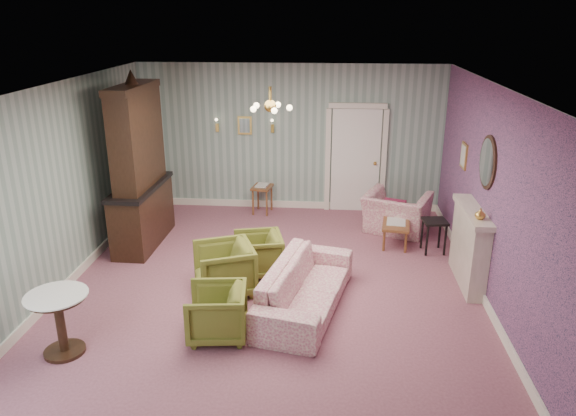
# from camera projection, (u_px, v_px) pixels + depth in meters

# --- Properties ---
(floor) EXTENTS (7.00, 7.00, 0.00)m
(floor) POSITION_uv_depth(u_px,v_px,m) (272.00, 287.00, 7.98)
(floor) COLOR #96576A
(floor) RESTS_ON ground
(ceiling) EXTENTS (7.00, 7.00, 0.00)m
(ceiling) POSITION_uv_depth(u_px,v_px,m) (270.00, 87.00, 7.00)
(ceiling) COLOR white
(ceiling) RESTS_ON ground
(wall_back) EXTENTS (6.00, 0.00, 6.00)m
(wall_back) POSITION_uv_depth(u_px,v_px,m) (290.00, 138.00, 10.77)
(wall_back) COLOR gray
(wall_back) RESTS_ON ground
(wall_front) EXTENTS (6.00, 0.00, 6.00)m
(wall_front) POSITION_uv_depth(u_px,v_px,m) (222.00, 335.00, 4.20)
(wall_front) COLOR gray
(wall_front) RESTS_ON ground
(wall_left) EXTENTS (0.00, 7.00, 7.00)m
(wall_left) POSITION_uv_depth(u_px,v_px,m) (61.00, 188.00, 7.71)
(wall_left) COLOR gray
(wall_left) RESTS_ON ground
(wall_right) EXTENTS (0.00, 7.00, 7.00)m
(wall_right) POSITION_uv_depth(u_px,v_px,m) (494.00, 199.00, 7.26)
(wall_right) COLOR gray
(wall_right) RESTS_ON ground
(wall_right_floral) EXTENTS (0.00, 7.00, 7.00)m
(wall_right_floral) POSITION_uv_depth(u_px,v_px,m) (493.00, 199.00, 7.26)
(wall_right_floral) COLOR #BF5F98
(wall_right_floral) RESTS_ON ground
(door) EXTENTS (1.12, 0.12, 2.16)m
(door) POSITION_uv_depth(u_px,v_px,m) (356.00, 158.00, 10.76)
(door) COLOR white
(door) RESTS_ON floor
(olive_chair_a) EXTENTS (0.73, 0.77, 0.72)m
(olive_chair_a) POSITION_uv_depth(u_px,v_px,m) (217.00, 310.00, 6.66)
(olive_chair_a) COLOR olive
(olive_chair_a) RESTS_ON floor
(olive_chair_b) EXTENTS (0.97, 1.00, 0.80)m
(olive_chair_b) POSITION_uv_depth(u_px,v_px,m) (224.00, 266.00, 7.72)
(olive_chair_b) COLOR olive
(olive_chair_b) RESTS_ON floor
(olive_chair_c) EXTENTS (0.80, 0.83, 0.72)m
(olive_chair_c) POSITION_uv_depth(u_px,v_px,m) (258.00, 252.00, 8.28)
(olive_chair_c) COLOR olive
(olive_chair_c) RESTS_ON floor
(sofa_chintz) EXTENTS (1.11, 2.30, 0.87)m
(sofa_chintz) POSITION_uv_depth(u_px,v_px,m) (306.00, 279.00, 7.29)
(sofa_chintz) COLOR #A94467
(sofa_chintz) RESTS_ON floor
(wingback_chair) EXTENTS (1.30, 1.08, 0.97)m
(wingback_chair) POSITION_uv_depth(u_px,v_px,m) (397.00, 206.00, 9.87)
(wingback_chair) COLOR #A94467
(wingback_chair) RESTS_ON floor
(dresser) EXTENTS (0.64, 1.75, 2.90)m
(dresser) POSITION_uv_depth(u_px,v_px,m) (138.00, 163.00, 9.04)
(dresser) COLOR black
(dresser) RESTS_ON floor
(fireplace) EXTENTS (0.30, 1.40, 1.16)m
(fireplace) POSITION_uv_depth(u_px,v_px,m) (469.00, 246.00, 7.94)
(fireplace) COLOR beige
(fireplace) RESTS_ON floor
(mantel_vase) EXTENTS (0.15, 0.15, 0.15)m
(mantel_vase) POSITION_uv_depth(u_px,v_px,m) (480.00, 214.00, 7.35)
(mantel_vase) COLOR gold
(mantel_vase) RESTS_ON fireplace
(oval_mirror) EXTENTS (0.04, 0.76, 0.84)m
(oval_mirror) POSITION_uv_depth(u_px,v_px,m) (487.00, 162.00, 7.51)
(oval_mirror) COLOR white
(oval_mirror) RESTS_ON wall_right
(framed_print) EXTENTS (0.04, 0.34, 0.42)m
(framed_print) POSITION_uv_depth(u_px,v_px,m) (464.00, 156.00, 8.86)
(framed_print) COLOR gold
(framed_print) RESTS_ON wall_right
(coffee_table) EXTENTS (0.55, 0.86, 0.41)m
(coffee_table) POSITION_uv_depth(u_px,v_px,m) (395.00, 233.00, 9.41)
(coffee_table) COLOR brown
(coffee_table) RESTS_ON floor
(side_table_black) EXTENTS (0.42, 0.42, 0.57)m
(side_table_black) POSITION_uv_depth(u_px,v_px,m) (433.00, 236.00, 9.06)
(side_table_black) COLOR black
(side_table_black) RESTS_ON floor
(pedestal_table) EXTENTS (0.86, 0.86, 0.78)m
(pedestal_table) POSITION_uv_depth(u_px,v_px,m) (61.00, 324.00, 6.32)
(pedestal_table) COLOR black
(pedestal_table) RESTS_ON floor
(nesting_table) EXTENTS (0.43, 0.51, 0.60)m
(nesting_table) POSITION_uv_depth(u_px,v_px,m) (262.00, 198.00, 10.87)
(nesting_table) COLOR brown
(nesting_table) RESTS_ON floor
(gilt_mirror_back) EXTENTS (0.28, 0.06, 0.36)m
(gilt_mirror_back) POSITION_uv_depth(u_px,v_px,m) (245.00, 126.00, 10.71)
(gilt_mirror_back) COLOR gold
(gilt_mirror_back) RESTS_ON wall_back
(sconce_left) EXTENTS (0.16, 0.12, 0.30)m
(sconce_left) POSITION_uv_depth(u_px,v_px,m) (217.00, 125.00, 10.74)
(sconce_left) COLOR gold
(sconce_left) RESTS_ON wall_back
(sconce_right) EXTENTS (0.16, 0.12, 0.30)m
(sconce_right) POSITION_uv_depth(u_px,v_px,m) (272.00, 126.00, 10.65)
(sconce_right) COLOR gold
(sconce_right) RESTS_ON wall_back
(chandelier) EXTENTS (0.56, 0.56, 0.36)m
(chandelier) POSITION_uv_depth(u_px,v_px,m) (270.00, 108.00, 7.09)
(chandelier) COLOR gold
(chandelier) RESTS_ON ceiling
(burgundy_cushion) EXTENTS (0.41, 0.28, 0.39)m
(burgundy_cushion) POSITION_uv_depth(u_px,v_px,m) (395.00, 209.00, 9.73)
(burgundy_cushion) COLOR maroon
(burgundy_cushion) RESTS_ON wingback_chair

